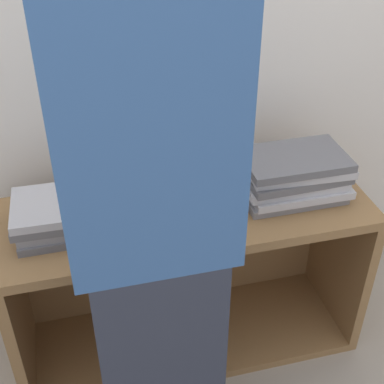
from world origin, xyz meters
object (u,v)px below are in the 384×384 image
object	(u,v)px
laptop_open	(184,190)
laptop_stack_left	(71,214)
laptop_stack_right	(293,175)
person	(153,238)

from	to	relation	value
laptop_open	laptop_stack_left	distance (m)	0.39
laptop_open	laptop_stack_left	size ratio (longest dim) A/B	0.95
laptop_stack_right	laptop_stack_left	bearing A→B (deg)	179.81
laptop_stack_left	laptop_stack_right	distance (m)	0.76
laptop_open	laptop_stack_right	bearing A→B (deg)	-7.85
laptop_open	person	xyz separation A→B (m)	(-0.19, -0.47, 0.21)
laptop_stack_left	person	size ratio (longest dim) A/B	0.21
laptop_open	laptop_stack_right	world-z (taller)	laptop_open
laptop_stack_left	person	world-z (taller)	person
person	laptop_open	bearing A→B (deg)	68.29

